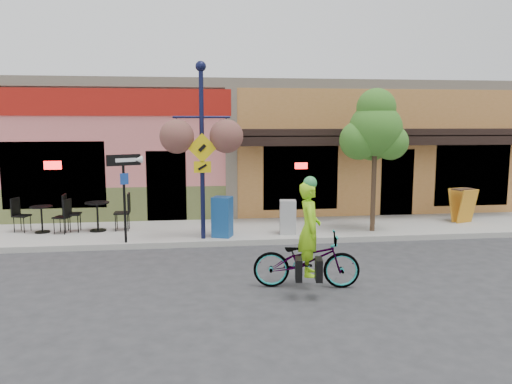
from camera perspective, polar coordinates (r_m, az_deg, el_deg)
ground at (r=12.58m, az=3.05°, el=-6.59°), size 90.00×90.00×0.00m
sidewalk at (r=14.48m, az=1.62°, el=-4.33°), size 24.00×3.00×0.15m
curb at (r=13.09m, az=2.61°, el=-5.68°), size 24.00×0.12×0.15m
building at (r=19.62m, az=-0.87°, el=5.33°), size 18.20×8.20×4.50m
bicycle at (r=9.73m, az=5.78°, el=-7.75°), size 2.13×1.04×1.07m
cyclist_rider at (r=9.65m, az=6.10°, el=-5.65°), size 0.53×0.72×1.80m
lamp_post at (r=12.84m, az=-6.19°, el=4.62°), size 1.46×0.61×4.54m
one_way_sign at (r=12.88m, az=-14.81°, el=-0.77°), size 0.86×0.52×2.23m
cafe_set_left at (r=14.88m, az=-23.30°, el=-2.47°), size 1.77×1.24×0.96m
cafe_set_right at (r=14.55m, az=-17.67°, el=-2.22°), size 1.79×0.91×1.06m
newspaper_box_blue at (r=13.22m, az=-3.87°, el=-2.85°), size 0.61×0.58×1.07m
newspaper_box_grey at (r=13.56m, az=3.65°, el=-2.88°), size 0.48×0.44×0.92m
street_tree at (r=14.11m, az=13.38°, el=3.60°), size 1.74×1.74×3.98m
sandwich_board at (r=16.22m, az=23.03°, el=-1.50°), size 0.74×0.63×1.03m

